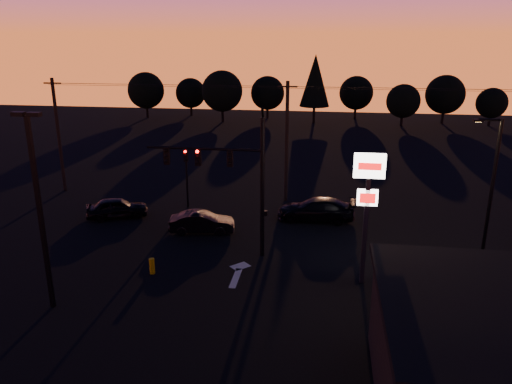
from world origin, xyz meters
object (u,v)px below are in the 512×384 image
Objects in this scene: parking_lot_light at (38,200)px; car_left at (117,208)px; car_right at (316,209)px; suv_parked at (421,303)px; secondary_signal at (186,170)px; car_mid at (202,222)px; traffic_signal_mast at (234,172)px; bollard at (152,266)px; streetlight at (491,183)px; pylon_sign at (368,191)px.

parking_lot_light is 12.70m from car_left.
parking_lot_light reaches higher than car_right.
car_right is 1.08× the size of suv_parked.
car_left is at bearing -83.96° from car_right.
secondary_signal reaches higher than car_mid.
secondary_signal is 5.52m from car_mid.
car_left is (-1.76, 11.72, -4.57)m from parking_lot_light.
car_right is 12.72m from suv_parked.
bollard is at bearing -141.65° from traffic_signal_mast.
parking_lot_light is 7.13m from bollard.
car_right is at bearing 47.93° from bollard.
traffic_signal_mast is at bearing 43.37° from parking_lot_light.
traffic_signal_mast is 2.08× the size of car_left.
suv_parked is at bearing -29.86° from traffic_signal_mast.
streetlight reaches higher than secondary_signal.
bollard is (-3.91, -3.09, -4.51)m from traffic_signal_mast.
parking_lot_light is 1.14× the size of streetlight.
pylon_sign is at bearing -136.91° from car_left.
suv_parked is (-4.48, -6.98, -3.75)m from streetlight.
traffic_signal_mast reaches higher than car_right.
streetlight is at bearing 44.97° from suv_parked.
car_mid reaches higher than bollard.
streetlight is 1.65× the size of suv_parked.
traffic_signal_mast is 11.14m from car_left.
bollard is 0.21× the size of car_mid.
secondary_signal reaches higher than bollard.
car_right is (8.40, 9.30, 0.33)m from bollard.
car_right reaches higher than bollard.
bollard is at bearing 48.15° from parking_lot_light.
streetlight is at bearing -120.87° from car_left.
pylon_sign is at bearing 3.11° from bollard.
traffic_signal_mast is 1.26× the size of pylon_sign.
secondary_signal is at bearing 95.36° from bollard.
car_right is at bearing -106.75° from car_left.
pylon_sign is (14.50, 4.50, -0.36)m from parking_lot_light.
pylon_sign is 1.65× the size of car_left.
traffic_signal_mast is at bearing 137.81° from suv_parked.
parking_lot_light is 1.88× the size of suv_parked.
secondary_signal is 0.54× the size of streetlight.
streetlight is 1.94× the size of car_left.
pylon_sign is 1.65× the size of car_mid.
car_right is (9.39, -1.28, -2.10)m from secondary_signal.
pylon_sign is 18.28m from car_left.
parking_lot_light is at bearing -99.79° from secondary_signal.
traffic_signal_mast is 1.07× the size of streetlight.
traffic_signal_mast is 5.82m from car_mid.
suv_parked is (9.53, -5.47, -4.26)m from traffic_signal_mast.
streetlight reaches higher than car_left.
car_right is (7.18, 3.28, 0.08)m from car_mid.
secondary_signal is 0.48× the size of parking_lot_light.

